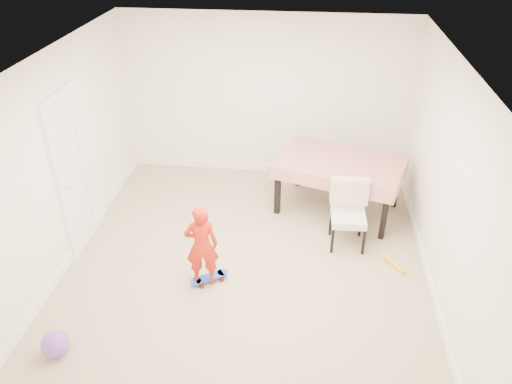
# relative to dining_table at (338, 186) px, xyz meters

# --- Properties ---
(ground) EXTENTS (5.00, 5.00, 0.00)m
(ground) POSITION_rel_dining_table_xyz_m (-1.17, -1.40, -0.41)
(ground) COLOR tan
(ground) RESTS_ON ground
(ceiling) EXTENTS (4.50, 5.00, 0.04)m
(ceiling) POSITION_rel_dining_table_xyz_m (-1.17, -1.40, 2.17)
(ceiling) COLOR white
(ceiling) RESTS_ON wall_back
(wall_back) EXTENTS (4.50, 0.04, 2.60)m
(wall_back) POSITION_rel_dining_table_xyz_m (-1.17, 1.08, 0.89)
(wall_back) COLOR white
(wall_back) RESTS_ON ground
(wall_front) EXTENTS (4.50, 0.04, 2.60)m
(wall_front) POSITION_rel_dining_table_xyz_m (-1.17, -3.88, 0.89)
(wall_front) COLOR white
(wall_front) RESTS_ON ground
(wall_left) EXTENTS (0.04, 5.00, 2.60)m
(wall_left) POSITION_rel_dining_table_xyz_m (-3.40, -1.40, 0.89)
(wall_left) COLOR white
(wall_left) RESTS_ON ground
(wall_right) EXTENTS (0.04, 5.00, 2.60)m
(wall_right) POSITION_rel_dining_table_xyz_m (1.06, -1.40, 0.89)
(wall_right) COLOR white
(wall_right) RESTS_ON ground
(door) EXTENTS (0.11, 0.94, 2.11)m
(door) POSITION_rel_dining_table_xyz_m (-3.39, -1.10, 0.62)
(door) COLOR white
(door) RESTS_ON ground
(baseboard_back) EXTENTS (4.50, 0.02, 0.12)m
(baseboard_back) POSITION_rel_dining_table_xyz_m (-1.17, 1.09, -0.35)
(baseboard_back) COLOR white
(baseboard_back) RESTS_ON ground
(baseboard_left) EXTENTS (0.02, 5.00, 0.12)m
(baseboard_left) POSITION_rel_dining_table_xyz_m (-3.41, -1.40, -0.35)
(baseboard_left) COLOR white
(baseboard_left) RESTS_ON ground
(baseboard_right) EXTENTS (0.02, 5.00, 0.12)m
(baseboard_right) POSITION_rel_dining_table_xyz_m (1.07, -1.40, -0.35)
(baseboard_right) COLOR white
(baseboard_right) RESTS_ON ground
(dining_table) EXTENTS (1.98, 1.56, 0.82)m
(dining_table) POSITION_rel_dining_table_xyz_m (0.00, 0.00, 0.00)
(dining_table) COLOR red
(dining_table) RESTS_ON ground
(dining_chair) EXTENTS (0.52, 0.60, 0.91)m
(dining_chair) POSITION_rel_dining_table_xyz_m (0.11, -0.85, 0.05)
(dining_chair) COLOR beige
(dining_chair) RESTS_ON ground
(skateboard) EXTENTS (0.50, 0.42, 0.07)m
(skateboard) POSITION_rel_dining_table_xyz_m (-1.57, -1.79, -0.37)
(skateboard) COLOR blue
(skateboard) RESTS_ON ground
(child) EXTENTS (0.43, 0.32, 1.07)m
(child) POSITION_rel_dining_table_xyz_m (-1.63, -1.83, 0.12)
(child) COLOR red
(child) RESTS_ON ground
(balloon) EXTENTS (0.28, 0.28, 0.28)m
(balloon) POSITION_rel_dining_table_xyz_m (-2.91, -3.06, -0.27)
(balloon) COLOR #8150C0
(balloon) RESTS_ON ground
(foam_toy) EXTENTS (0.27, 0.37, 0.06)m
(foam_toy) POSITION_rel_dining_table_xyz_m (0.69, -1.24, -0.38)
(foam_toy) COLOR yellow
(foam_toy) RESTS_ON ground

